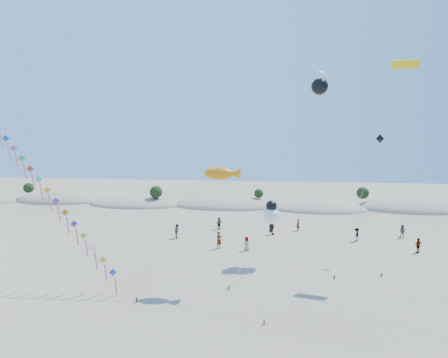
# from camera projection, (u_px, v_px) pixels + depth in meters

# --- Properties ---
(ground) EXTENTS (160.00, 160.00, 0.00)m
(ground) POSITION_uv_depth(u_px,v_px,m) (137.00, 352.00, 21.94)
(ground) COLOR #84725B
(ground) RESTS_ON ground
(dune_ridge) EXTENTS (145.30, 11.49, 5.57)m
(dune_ridge) POSITION_uv_depth(u_px,v_px,m) (231.00, 205.00, 66.31)
(dune_ridge) COLOR gray
(dune_ridge) RESTS_ON ground
(kite_train) EXTENTS (22.49, 8.17, 20.64)m
(kite_train) POSITION_uv_depth(u_px,v_px,m) (19.00, 156.00, 32.65)
(kite_train) COLOR #3F2D1E
(kite_train) RESTS_ON ground
(fish_kite) EXTENTS (5.23, 7.46, 9.95)m
(fish_kite) POSITION_uv_depth(u_px,v_px,m) (223.00, 174.00, 31.12)
(fish_kite) COLOR #3F2D1E
(fish_kite) RESTS_ON ground
(cartoon_kite_low) EXTENTS (4.31, 7.40, 6.32)m
(cartoon_kite_low) POSITION_uv_depth(u_px,v_px,m) (271.00, 214.00, 36.12)
(cartoon_kite_low) COLOR #3F2D1E
(cartoon_kite_low) RESTS_ON ground
(cartoon_kite_high) EXTENTS (5.93, 9.01, 19.35)m
(cartoon_kite_high) POSITION_uv_depth(u_px,v_px,m) (320.00, 85.00, 39.81)
(cartoon_kite_high) COLOR #3F2D1E
(cartoon_kite_high) RESTS_ON ground
(parafoil_kite) EXTENTS (2.36, 15.03, 19.49)m
(parafoil_kite) POSITION_uv_depth(u_px,v_px,m) (406.00, 68.00, 34.35)
(parafoil_kite) COLOR #3F2D1E
(parafoil_kite) RESTS_ON ground
(dark_kite) EXTENTS (5.98, 7.98, 12.66)m
(dark_kite) POSITION_uv_depth(u_px,v_px,m) (368.00, 177.00, 36.79)
(dark_kite) COLOR #3F2D1E
(dark_kite) RESTS_ON ground
(beachgoers) EXTENTS (28.33, 9.91, 1.87)m
(beachgoers) POSITION_uv_depth(u_px,v_px,m) (282.00, 232.00, 45.32)
(beachgoers) COLOR slate
(beachgoers) RESTS_ON ground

